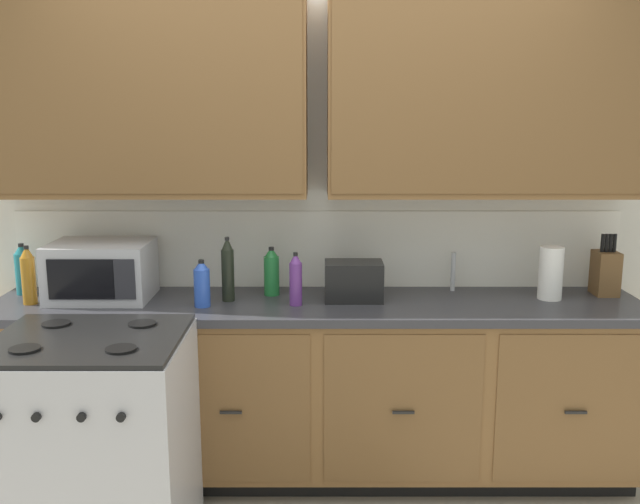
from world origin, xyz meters
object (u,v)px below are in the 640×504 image
Objects in this scene: microwave at (102,271)px; bottle_blue at (203,284)px; paper_towel_roll at (552,273)px; bottle_green at (273,272)px; toaster at (355,281)px; bottle_dark at (229,270)px; stove_range at (95,447)px; bottle_violet at (297,280)px; bottle_amber at (30,276)px; bottle_teal at (24,269)px; knife_block at (606,272)px.

bottle_blue is at bearing -15.38° from microwave.
paper_towel_roll is 1.16× the size of bottle_blue.
bottle_green is at bearing 5.05° from microwave.
bottle_blue is at bearing -170.95° from toaster.
bottle_dark reaches higher than microwave.
stove_range is at bearing -148.94° from toaster.
paper_towel_roll is 1.25m from bottle_violet.
bottle_violet is (0.81, 0.57, 0.57)m from stove_range.
bottle_green reaches higher than toaster.
bottle_amber is 1.26× the size of bottle_blue.
toaster is 1.66m from bottle_teal.
paper_towel_roll is 0.83× the size of bottle_dark.
bottle_teal is 1.25m from bottle_green.
bottle_teal is (-0.11, 0.19, -0.01)m from bottle_amber.
microwave is 2.19m from paper_towel_roll.
knife_block is 1.27× the size of bottle_green.
bottle_dark is at bearing -176.38° from knife_block.
stove_range is 0.95m from bottle_amber.
bottle_teal is at bearing 167.63° from microwave.
microwave is 1.86× the size of bottle_teal.
bottle_amber reaches higher than toaster.
bottle_teal reaches higher than bottle_violet.
bottle_green is (-0.41, 0.10, 0.02)m from toaster.
bottle_green is (0.68, 0.76, 0.56)m from stove_range.
paper_towel_roll is 1.01× the size of bottle_teal.
microwave is at bearing -174.95° from bottle_green.
stove_range is at bearing -53.90° from bottle_teal.
paper_towel_roll is (0.96, 0.02, 0.03)m from toaster.
toaster is 1.10× the size of bottle_violet.
toaster is 0.96m from paper_towel_roll.
bottle_teal is at bearing 177.87° from paper_towel_roll.
bottle_dark is at bearing -178.74° from paper_towel_roll.
bottle_blue is at bearing -3.07° from bottle_amber.
bottle_blue is 0.87× the size of bottle_teal.
microwave is 2.50m from knife_block.
bottle_green is at bearing 8.44° from bottle_amber.
toaster is 1.15× the size of bottle_green.
knife_block is at bearing 15.58° from paper_towel_roll.
bottle_teal reaches higher than stove_range.
stove_range is at bearing -132.12° from bottle_green.
bottle_violet is 1.04× the size of bottle_green.
bottle_dark is 1.22× the size of bottle_teal.
bottle_amber is at bearing -176.50° from bottle_dark.
bottle_dark reaches higher than bottle_violet.
knife_block is (1.26, 0.11, 0.02)m from toaster.
bottle_blue is (-1.68, -0.14, -0.02)m from paper_towel_roll.
bottle_blue is (0.37, 0.54, 0.55)m from stove_range.
bottle_blue is (0.51, -0.14, -0.03)m from microwave.
bottle_blue is 0.38m from bottle_green.
bottle_teal is at bearing 175.87° from toaster.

